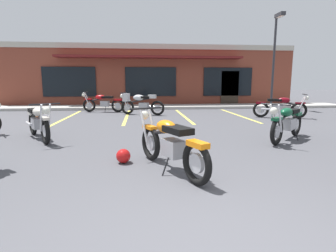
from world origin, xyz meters
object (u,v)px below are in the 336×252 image
object	(u,v)px
motorcycle_blue_standard	(280,107)
motorcycle_orange_scrambler	(103,102)
traffic_cone	(36,117)
motorcycle_silver_naked	(140,103)
helmet_on_pavement	(123,156)
parking_lot_lamp_post	(275,49)
motorcycle_foreground_classic	(170,143)
motorcycle_black_cruiser	(287,122)
motorcycle_green_cafe_racer	(38,121)

from	to	relation	value
motorcycle_blue_standard	motorcycle_orange_scrambler	bearing A→B (deg)	158.81
traffic_cone	motorcycle_silver_naked	bearing A→B (deg)	34.02
helmet_on_pavement	parking_lot_lamp_post	distance (m)	11.93
traffic_cone	motorcycle_foreground_classic	bearing A→B (deg)	-52.23
motorcycle_foreground_classic	helmet_on_pavement	size ratio (longest dim) A/B	7.58
motorcycle_blue_standard	parking_lot_lamp_post	xyz separation A→B (m)	(1.37, 3.39, 2.69)
motorcycle_blue_standard	parking_lot_lamp_post	size ratio (longest dim) A/B	0.42
motorcycle_blue_standard	motorcycle_foreground_classic	bearing A→B (deg)	-130.64
motorcycle_blue_standard	motorcycle_orange_scrambler	distance (m)	8.00
motorcycle_blue_standard	helmet_on_pavement	size ratio (longest dim) A/B	7.82
motorcycle_foreground_classic	motorcycle_orange_scrambler	distance (m)	9.19
motorcycle_foreground_classic	motorcycle_silver_naked	xyz separation A→B (m)	(-0.52, 7.65, 0.07)
motorcycle_black_cruiser	motorcycle_green_cafe_racer	world-z (taller)	same
motorcycle_blue_standard	motorcycle_green_cafe_racer	distance (m)	8.85
motorcycle_orange_scrambler	parking_lot_lamp_post	xyz separation A→B (m)	(8.83, 0.50, 2.69)
motorcycle_orange_scrambler	helmet_on_pavement	bearing A→B (deg)	-79.87
motorcycle_silver_naked	motorcycle_orange_scrambler	world-z (taller)	same
motorcycle_silver_naked	traffic_cone	bearing A→B (deg)	-145.98
motorcycle_orange_scrambler	traffic_cone	distance (m)	4.06
traffic_cone	motorcycle_green_cafe_racer	bearing A→B (deg)	-68.29
traffic_cone	helmet_on_pavement	bearing A→B (deg)	-55.54
motorcycle_foreground_classic	motorcycle_blue_standard	xyz separation A→B (m)	(5.16, 6.01, 0.00)
motorcycle_blue_standard	traffic_cone	bearing A→B (deg)	-175.30
motorcycle_foreground_classic	traffic_cone	world-z (taller)	motorcycle_foreground_classic
motorcycle_orange_scrambler	helmet_on_pavement	size ratio (longest dim) A/B	8.01
motorcycle_orange_scrambler	parking_lot_lamp_post	distance (m)	9.25
motorcycle_orange_scrambler	motorcycle_foreground_classic	bearing A→B (deg)	-75.52
motorcycle_foreground_classic	motorcycle_green_cafe_racer	distance (m)	4.12
motorcycle_foreground_classic	motorcycle_orange_scrambler	size ratio (longest dim) A/B	0.95
motorcycle_silver_naked	motorcycle_orange_scrambler	bearing A→B (deg)	144.94
parking_lot_lamp_post	motorcycle_black_cruiser	bearing A→B (deg)	-114.45
motorcycle_green_cafe_racer	helmet_on_pavement	world-z (taller)	motorcycle_green_cafe_racer
motorcycle_orange_scrambler	motorcycle_green_cafe_racer	bearing A→B (deg)	-97.13
motorcycle_foreground_classic	parking_lot_lamp_post	distance (m)	11.76
motorcycle_green_cafe_racer	traffic_cone	distance (m)	2.71
motorcycle_black_cruiser	parking_lot_lamp_post	size ratio (longest dim) A/B	0.35
motorcycle_black_cruiser	motorcycle_silver_naked	distance (m)	6.76
motorcycle_foreground_classic	motorcycle_silver_naked	distance (m)	7.67
motorcycle_black_cruiser	helmet_on_pavement	xyz separation A→B (m)	(-3.96, -1.50, -0.33)
motorcycle_black_cruiser	motorcycle_green_cafe_racer	xyz separation A→B (m)	(-6.23, 0.76, 0.00)
motorcycle_black_cruiser	motorcycle_silver_naked	xyz separation A→B (m)	(-3.68, 5.67, 0.07)
motorcycle_black_cruiser	motorcycle_orange_scrambler	distance (m)	8.81
motorcycle_black_cruiser	motorcycle_blue_standard	size ratio (longest dim) A/B	0.84
motorcycle_blue_standard	helmet_on_pavement	distance (m)	8.13
motorcycle_foreground_classic	helmet_on_pavement	world-z (taller)	motorcycle_foreground_classic
motorcycle_foreground_classic	motorcycle_silver_naked	size ratio (longest dim) A/B	0.99
motorcycle_blue_standard	helmet_on_pavement	world-z (taller)	motorcycle_blue_standard
motorcycle_silver_naked	helmet_on_pavement	bearing A→B (deg)	-92.23
motorcycle_green_cafe_racer	motorcycle_orange_scrambler	xyz separation A→B (m)	(0.77, 6.16, 0.00)
motorcycle_silver_naked	helmet_on_pavement	xyz separation A→B (m)	(-0.28, -7.17, -0.40)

